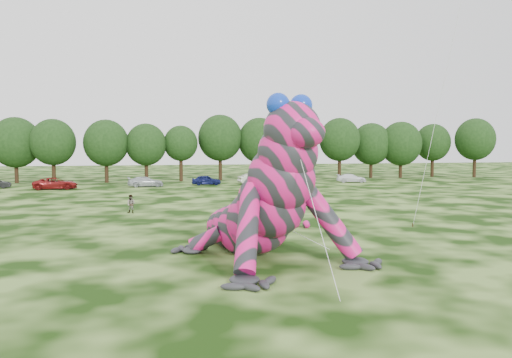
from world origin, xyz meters
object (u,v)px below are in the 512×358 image
object	(u,v)px
car_6	(296,179)
tree_6	(53,151)
car_7	(351,178)
inflatable_gecko	(247,177)
tree_7	(106,151)
car_3	(146,182)
tree_5	(16,150)
tree_9	(181,153)
car_2	(56,183)
spectator_5	(257,205)
tree_13	(340,148)
spectator_2	(282,192)
tree_15	(401,150)
tree_11	(260,149)
tree_10	(220,147)
tree_17	(475,148)
tree_8	(146,153)
car_4	(206,180)
spectator_3	(301,191)
tree_12	(297,152)
tree_14	(371,150)
spectator_1	(131,204)
tree_16	(433,150)
car_5	(254,179)

from	to	relation	value
car_6	tree_6	bearing A→B (deg)	75.78
car_7	inflatable_gecko	bearing A→B (deg)	162.35
tree_7	car_3	bearing A→B (deg)	-56.74
tree_5	car_7	bearing A→B (deg)	-10.05
car_3	tree_9	bearing A→B (deg)	-36.92
car_2	car_6	distance (m)	32.63
car_2	spectator_5	xyz separation A→B (m)	(20.53, -28.44, 0.14)
tree_7	car_6	bearing A→B (deg)	-17.38
tree_13	spectator_2	world-z (taller)	tree_13
tree_5	tree_15	bearing A→B (deg)	-0.62
tree_9	car_7	distance (m)	26.52
tree_11	tree_10	bearing A→B (deg)	176.56
tree_11	tree_17	bearing A→B (deg)	-2.30
tree_8	car_4	xyz separation A→B (m)	(8.40, -7.82, -3.77)
tree_6	spectator_3	distance (m)	40.92
tree_8	tree_10	xyz separation A→B (m)	(11.61, 1.59, 0.78)
car_7	tree_5	bearing A→B (deg)	90.75
inflatable_gecko	tree_12	distance (m)	56.10
tree_13	spectator_2	distance (m)	33.42
tree_11	car_7	xyz separation A→B (m)	(12.40, -8.50, -4.39)
tree_8	tree_9	xyz separation A→B (m)	(5.28, 0.36, -0.13)
car_6	spectator_2	xyz separation A→B (m)	(-7.18, -19.50, 0.07)
tree_9	tree_11	xyz separation A→B (m)	(12.72, 0.85, 0.70)
car_7	spectator_2	size ratio (longest dim) A/B	2.77
tree_17	spectator_2	distance (m)	50.61
tree_7	tree_14	xyz separation A→B (m)	(43.54, 1.92, -0.04)
car_4	tree_12	bearing A→B (deg)	-59.55
tree_10	spectator_1	world-z (taller)	tree_10
tree_9	spectator_2	xyz separation A→B (m)	(8.87, -28.56, -3.54)
tree_14	tree_9	bearing A→B (deg)	-177.57
tree_7	spectator_1	xyz separation A→B (m)	(5.14, -35.33, -3.96)
tree_16	spectator_2	bearing A→B (deg)	-139.27
tree_12	car_6	size ratio (longest dim) A/B	1.72
tree_10	car_5	bearing A→B (deg)	-66.92
tree_16	car_6	xyz separation A→B (m)	(-28.33, -11.08, -3.96)
tree_14	tree_16	xyz separation A→B (m)	(11.99, 0.65, -0.01)
tree_15	spectator_1	world-z (taller)	tree_15
tree_11	spectator_5	xyz separation A→B (m)	(-8.70, -40.35, -4.13)
tree_5	car_2	world-z (taller)	tree_5
tree_8	spectator_1	size ratio (longest dim) A/B	5.73
spectator_1	inflatable_gecko	bearing A→B (deg)	-43.63
car_4	car_6	distance (m)	12.97
inflatable_gecko	tree_8	distance (m)	52.65
tree_8	car_3	distance (m)	9.88
tree_15	tree_16	distance (m)	7.16
car_7	spectator_2	xyz separation A→B (m)	(-16.25, -20.91, 0.16)
car_7	spectator_5	size ratio (longest dim) A/B	2.45
car_4	tree_10	bearing A→B (deg)	-16.86
car_2	car_5	distance (m)	26.81
tree_11	car_2	xyz separation A→B (m)	(-29.23, -11.91, -4.28)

